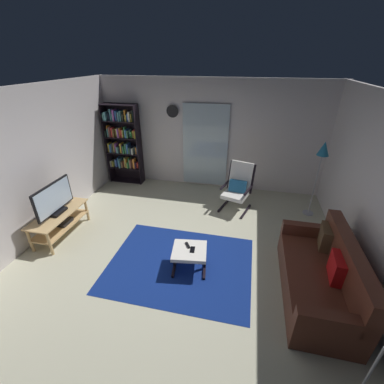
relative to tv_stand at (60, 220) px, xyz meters
name	(u,v)px	position (x,y,z in m)	size (l,w,h in m)	color
ground_plane	(179,259)	(2.32, -0.18, -0.32)	(7.02, 7.02, 0.00)	beige
wall_back	(210,136)	(2.32, 2.72, 0.98)	(5.60, 0.06, 2.60)	silver
wall_left	(18,173)	(-0.38, -0.18, 0.98)	(0.06, 6.00, 2.60)	silver
glass_door_panel	(205,146)	(2.23, 2.65, 0.73)	(1.10, 0.01, 2.00)	silver
area_rug	(180,264)	(2.37, -0.30, -0.31)	(2.28, 1.77, 0.01)	navy
tv_stand	(60,220)	(0.00, 0.00, 0.00)	(0.48, 1.18, 0.48)	tan
television	(54,200)	(0.00, -0.01, 0.43)	(0.20, 0.89, 0.58)	black
bookshelf_near_tv	(123,143)	(0.16, 2.47, 0.74)	(0.87, 0.30, 2.00)	black
leather_sofa	(321,277)	(4.42, -0.42, 0.00)	(0.82, 1.82, 0.88)	#5B2C1E
lounge_armchair	(238,186)	(3.13, 1.72, 0.22)	(0.72, 0.78, 1.02)	black
ottoman	(189,253)	(2.54, -0.34, -0.01)	(0.58, 0.55, 0.37)	white
tv_remote	(188,245)	(2.49, -0.26, 0.07)	(0.04, 0.14, 0.02)	black
cell_phone	(192,250)	(2.58, -0.33, 0.06)	(0.07, 0.14, 0.01)	black
floor_lamp_by_shelf	(322,155)	(4.66, 1.79, 1.00)	(0.22, 0.22, 1.59)	#A5A5AD
wall_clock	(173,111)	(1.44, 2.64, 1.53)	(0.29, 0.03, 0.29)	silver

